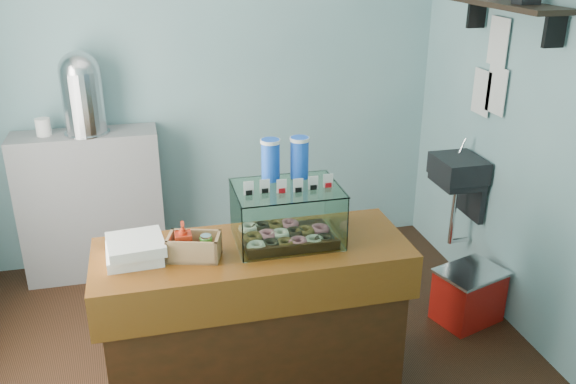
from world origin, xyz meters
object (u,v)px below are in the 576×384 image
object	(u,v)px
coffee_urn	(82,91)
display_case	(286,210)
red_cooler	(468,295)
counter	(255,321)

from	to	relation	value
coffee_urn	display_case	bearing A→B (deg)	-54.75
red_cooler	display_case	bearing A→B (deg)	174.27
coffee_urn	red_cooler	xyz separation A→B (m)	(2.36, -1.22, -1.21)
counter	display_case	size ratio (longest dim) A/B	2.97
display_case	coffee_urn	xyz separation A→B (m)	(-1.06, 1.49, 0.34)
counter	red_cooler	xyz separation A→B (m)	(1.49, 0.34, -0.27)
coffee_urn	red_cooler	size ratio (longest dim) A/B	1.15
counter	coffee_urn	xyz separation A→B (m)	(-0.87, 1.56, 0.94)
display_case	red_cooler	xyz separation A→B (m)	(1.30, 0.28, -0.88)
coffee_urn	red_cooler	bearing A→B (deg)	-27.32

